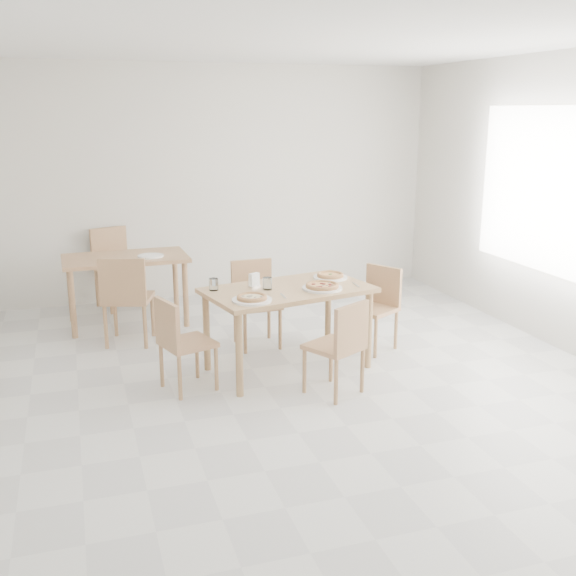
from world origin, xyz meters
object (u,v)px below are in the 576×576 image
object	(u,v)px
main_table	(288,298)
tumbler_a	(214,284)
chair_back_s	(126,294)
chair_back_n	(115,261)
plate_mushroom	(252,300)
napkin_holder	(254,280)
second_table	(126,265)
tumbler_b	(267,283)
chair_south	(341,342)
chair_west	(179,338)
pizza_margherita	(330,275)
pizza_pepperoni	(322,286)
plate_empty	(151,256)
pizza_mushroom	(252,297)
chair_east	(377,302)
chair_north	(255,296)
plate_margherita	(330,277)
plate_pepperoni	(322,288)

from	to	relation	value
main_table	tumbler_a	distance (m)	0.66
chair_back_s	chair_back_n	size ratio (longest dim) A/B	0.97
plate_mushroom	napkin_holder	distance (m)	0.46
second_table	chair_back_n	world-z (taller)	chair_back_n
tumbler_b	main_table	bearing A→B (deg)	-3.19
chair_south	plate_mushroom	bearing A→B (deg)	-59.47
chair_west	pizza_margherita	bearing A→B (deg)	-92.27
chair_back_s	chair_west	bearing A→B (deg)	121.52
pizza_margherita	pizza_pepperoni	world-z (taller)	same
chair_west	plate_empty	xyz separation A→B (m)	(0.00, 1.88, 0.30)
pizza_mushroom	chair_back_s	distance (m)	1.68
pizza_mushroom	chair_back_s	world-z (taller)	chair_back_s
main_table	pizza_pepperoni	bearing A→B (deg)	-36.90
chair_south	plate_mushroom	size ratio (longest dim) A/B	2.42
plate_mushroom	napkin_holder	bearing A→B (deg)	72.56
tumbler_a	second_table	bearing A→B (deg)	110.34
chair_south	chair_east	distance (m)	1.23
chair_back_n	pizza_mushroom	bearing A→B (deg)	-92.85
plate_mushroom	chair_back_n	distance (m)	3.01
chair_back_s	chair_back_n	distance (m)	1.47
chair_south	plate_mushroom	xyz separation A→B (m)	(-0.63, 0.38, 0.30)
chair_south	plate_empty	xyz separation A→B (m)	(-1.22, 2.37, 0.30)
pizza_mushroom	plate_empty	world-z (taller)	pizza_mushroom
chair_west	chair_back_n	xyz separation A→B (m)	(-0.32, 2.75, 0.08)
chair_east	chair_back_n	xyz separation A→B (m)	(-2.31, 2.28, 0.07)
pizza_pepperoni	napkin_holder	size ratio (longest dim) A/B	2.36
main_table	napkin_holder	distance (m)	0.33
pizza_margherita	chair_east	bearing A→B (deg)	6.70
plate_mushroom	chair_back_s	size ratio (longest dim) A/B	0.36
main_table	chair_back_s	xyz separation A→B (m)	(-1.31, 1.08, -0.14)
pizza_pepperoni	chair_east	bearing A→B (deg)	29.10
main_table	chair_north	bearing A→B (deg)	85.80
chair_back_s	chair_back_n	bearing A→B (deg)	-72.06
chair_west	second_table	bearing A→B (deg)	-10.58
chair_back_s	plate_mushroom	bearing A→B (deg)	140.70
chair_south	plate_margherita	bearing A→B (deg)	-134.08
chair_east	pizza_pepperoni	xyz separation A→B (m)	(-0.72, -0.40, 0.32)
plate_margherita	tumbler_b	xyz separation A→B (m)	(-0.66, -0.20, 0.04)
pizza_margherita	tumbler_b	distance (m)	0.69
tumbler_a	chair_back_s	distance (m)	1.20
napkin_holder	plate_empty	world-z (taller)	napkin_holder
chair_back_n	plate_margherita	bearing A→B (deg)	-72.96
pizza_mushroom	chair_back_n	size ratio (longest dim) A/B	0.27
main_table	second_table	xyz separation A→B (m)	(-1.25, 1.78, -0.01)
chair_west	pizza_pepperoni	world-z (taller)	pizza_pepperoni
second_table	plate_pepperoni	bearing A→B (deg)	-52.96
pizza_mushroom	second_table	world-z (taller)	pizza_mushroom
plate_pepperoni	chair_back_n	xyz separation A→B (m)	(-1.59, 2.68, -0.22)
plate_mushroom	plate_empty	xyz separation A→B (m)	(-0.58, 1.99, 0.00)
chair_back_s	chair_east	bearing A→B (deg)	178.33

